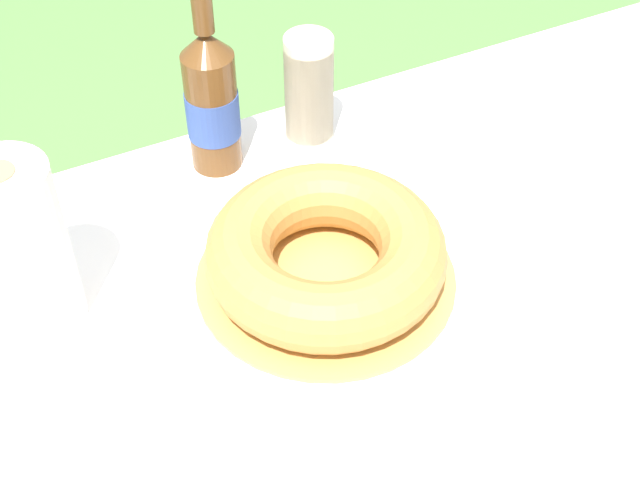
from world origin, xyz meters
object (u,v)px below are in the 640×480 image
Objects in this scene: cup_stack at (309,91)px; cider_bottle_amber at (212,100)px; paper_towel_roll at (21,249)px; bundt_cake at (326,254)px.

cup_stack is 0.59× the size of cider_bottle_amber.
paper_towel_roll is (-0.31, -0.18, 0.00)m from cider_bottle_amber.
paper_towel_roll is (-0.34, 0.10, 0.07)m from bundt_cake.
paper_towel_roll is at bearing -149.35° from cider_bottle_amber.
cup_stack is 0.15m from cider_bottle_amber.
paper_towel_roll is at bearing 163.14° from bundt_cake.
cup_stack is at bearing 67.68° from bundt_cake.
bundt_cake is 1.11× the size of cider_bottle_amber.
cup_stack is at bearing 20.70° from paper_towel_roll.
bundt_cake is 1.45× the size of paper_towel_roll.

